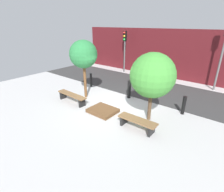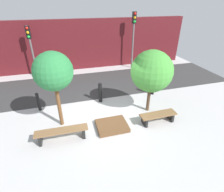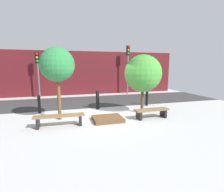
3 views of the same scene
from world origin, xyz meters
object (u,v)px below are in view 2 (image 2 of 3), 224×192
bollard_left (100,93)px  planter_bed (112,126)px  bench_left (62,133)px  traffic_light_mid_west (134,31)px  bollard_far_left (38,102)px  tree_behind_left_bench (53,72)px  bench_right (158,116)px  tree_behind_right_bench (152,71)px  bollard_center (153,87)px  traffic_light_west (30,43)px

bollard_left → planter_bed: bearing=-90.0°
bench_left → traffic_light_mid_west: size_ratio=0.49×
traffic_light_mid_west → bollard_far_left: bearing=-145.8°
planter_bed → tree_behind_left_bench: (-2.06, 0.81, 2.37)m
bench_right → bollard_far_left: bollard_far_left is taller
bench_left → tree_behind_right_bench: (4.11, 1.01, 1.69)m
tree_behind_right_bench → traffic_light_mid_west: traffic_light_mid_west is taller
planter_bed → bollard_far_left: (-3.08, 2.26, 0.38)m
tree_behind_left_bench → traffic_light_mid_west: traffic_light_mid_west is taller
bench_right → bollard_left: bollard_left is taller
bench_left → tree_behind_left_bench: tree_behind_left_bench is taller
bench_left → bollard_far_left: bollard_far_left is taller
bollard_left → bollard_center: bearing=0.0°
bench_left → tree_behind_left_bench: (-0.00, 1.01, 2.10)m
bench_left → bollard_center: 5.70m
planter_bed → bollard_center: bearing=36.3°
bollard_left → bollard_center: bollard_left is taller
bench_right → tree_behind_right_bench: tree_behind_right_bench is taller
bench_right → planter_bed: bearing=173.3°
bollard_far_left → bollard_center: size_ratio=1.02×
bollard_far_left → traffic_light_west: bearing=96.0°
tree_behind_left_bench → bollard_center: bearing=15.8°
bollard_center → traffic_light_mid_west: size_ratio=0.22×
planter_bed → tree_behind_left_bench: 3.24m
bollard_left → traffic_light_west: 6.03m
bollard_left → traffic_light_mid_west: bearing=51.8°
tree_behind_right_bench → bollard_left: (-2.06, 1.45, -1.51)m
bollard_center → tree_behind_right_bench: bearing=-125.2°
bench_right → planter_bed: (-2.06, 0.20, -0.23)m
bench_left → bollard_far_left: 2.67m
planter_bed → bollard_far_left: bollard_far_left is taller
bollard_far_left → traffic_light_mid_west: traffic_light_mid_west is taller
bench_right → traffic_light_mid_west: size_ratio=0.40×
bench_left → bench_right: size_ratio=1.21×
bench_right → planter_bed: bench_right is taller
bench_left → bench_right: bearing=1.1°
bollard_center → traffic_light_west: size_ratio=0.27×
tree_behind_left_bench → bollard_left: 3.17m
bench_right → tree_behind_right_bench: 2.00m
traffic_light_mid_west → bench_right: bearing=-102.1°
tree_behind_right_bench → bollard_far_left: tree_behind_right_bench is taller
planter_bed → traffic_light_west: bearing=117.7°
bench_left → tree_behind_left_bench: 2.33m
tree_behind_right_bench → bollard_center: size_ratio=3.30×
bench_left → bollard_center: size_ratio=2.21×
bench_left → bollard_far_left: size_ratio=2.17×
bollard_far_left → traffic_light_west: traffic_light_west is taller
tree_behind_left_bench → bench_left: bearing=-90.0°
bench_right → bollard_far_left: bearing=153.3°
bench_left → traffic_light_west: size_ratio=0.59×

